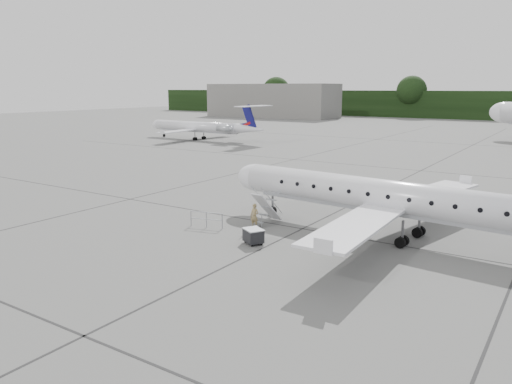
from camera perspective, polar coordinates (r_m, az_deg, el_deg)
The scene contains 8 objects.
ground at distance 26.93m, azimuth 6.79°, elevation -7.48°, with size 320.00×320.00×0.00m, color slate.
terminal_building at distance 155.73m, azimuth 1.88°, elevation 10.41°, with size 40.00×14.00×10.00m, color slate.
main_regional_jet at distance 30.33m, azimuth 15.91°, elevation 1.17°, with size 27.24×19.62×6.99m, color silver, non-canonical shape.
airstair at distance 32.96m, azimuth 1.23°, elevation -1.81°, with size 0.85×2.28×2.19m, color silver, non-canonical shape.
passenger at distance 32.05m, azimuth -0.18°, elevation -2.76°, with size 0.58×0.38×1.59m, color #907B4E.
safety_railing at distance 32.41m, azimuth -5.69°, elevation -3.19°, with size 2.20×0.08×1.00m, color #94979C, non-canonical shape.
baggage_cart at distance 28.92m, azimuth -0.30°, elevation -5.03°, with size 1.10×0.89×0.95m, color black, non-canonical shape.
bg_regional_left at distance 87.84m, azimuth -6.94°, elevation 7.99°, with size 23.62×17.01×6.20m, color silver, non-canonical shape.
Camera 1 is at (11.21, -22.82, 8.87)m, focal length 35.00 mm.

